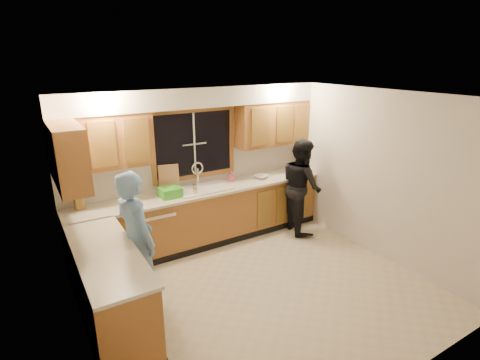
% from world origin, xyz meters
% --- Properties ---
extents(floor, '(4.20, 4.20, 0.00)m').
position_xyz_m(floor, '(0.00, 0.00, 0.00)').
color(floor, '#BEAF92').
rests_on(floor, ground).
extents(ceiling, '(4.20, 4.20, 0.00)m').
position_xyz_m(ceiling, '(0.00, 0.00, 2.50)').
color(ceiling, white).
extents(wall_back, '(4.20, 0.00, 4.20)m').
position_xyz_m(wall_back, '(0.00, 1.90, 1.25)').
color(wall_back, beige).
rests_on(wall_back, ground).
extents(wall_left, '(0.00, 3.80, 3.80)m').
position_xyz_m(wall_left, '(-2.10, 0.00, 1.25)').
color(wall_left, beige).
rests_on(wall_left, ground).
extents(wall_right, '(0.00, 3.80, 3.80)m').
position_xyz_m(wall_right, '(2.10, 0.00, 1.25)').
color(wall_right, beige).
rests_on(wall_right, ground).
extents(base_cabinets_back, '(4.20, 0.60, 0.88)m').
position_xyz_m(base_cabinets_back, '(0.00, 1.60, 0.44)').
color(base_cabinets_back, '#A0642E').
rests_on(base_cabinets_back, ground).
extents(base_cabinets_left, '(0.60, 1.90, 0.88)m').
position_xyz_m(base_cabinets_left, '(-1.80, 0.35, 0.44)').
color(base_cabinets_left, '#A0642E').
rests_on(base_cabinets_left, ground).
extents(countertop_back, '(4.20, 0.63, 0.04)m').
position_xyz_m(countertop_back, '(0.00, 1.58, 0.90)').
color(countertop_back, beige).
rests_on(countertop_back, base_cabinets_back).
extents(countertop_left, '(0.63, 1.90, 0.04)m').
position_xyz_m(countertop_left, '(-1.79, 0.35, 0.90)').
color(countertop_left, beige).
rests_on(countertop_left, base_cabinets_left).
extents(upper_cabinets_left, '(1.35, 0.33, 0.75)m').
position_xyz_m(upper_cabinets_left, '(-1.43, 1.73, 1.83)').
color(upper_cabinets_left, '#A0642E').
rests_on(upper_cabinets_left, wall_back).
extents(upper_cabinets_right, '(1.35, 0.33, 0.75)m').
position_xyz_m(upper_cabinets_right, '(1.43, 1.73, 1.83)').
color(upper_cabinets_right, '#A0642E').
rests_on(upper_cabinets_right, wall_back).
extents(upper_cabinets_return, '(0.33, 0.90, 0.75)m').
position_xyz_m(upper_cabinets_return, '(-1.94, 1.12, 1.83)').
color(upper_cabinets_return, '#A0642E').
rests_on(upper_cabinets_return, wall_left).
extents(soffit, '(4.20, 0.35, 0.30)m').
position_xyz_m(soffit, '(0.00, 1.72, 2.35)').
color(soffit, white).
rests_on(soffit, wall_back).
extents(window_frame, '(1.44, 0.03, 1.14)m').
position_xyz_m(window_frame, '(0.00, 1.89, 1.60)').
color(window_frame, black).
rests_on(window_frame, wall_back).
extents(sink, '(0.86, 0.52, 0.57)m').
position_xyz_m(sink, '(0.00, 1.60, 0.86)').
color(sink, white).
rests_on(sink, countertop_back).
extents(dishwasher, '(0.60, 0.56, 0.82)m').
position_xyz_m(dishwasher, '(-0.85, 1.59, 0.41)').
color(dishwasher, white).
rests_on(dishwasher, floor).
extents(stove, '(0.58, 0.75, 0.90)m').
position_xyz_m(stove, '(-1.80, -0.22, 0.45)').
color(stove, white).
rests_on(stove, floor).
extents(man, '(0.55, 0.71, 1.72)m').
position_xyz_m(man, '(-1.40, 0.55, 0.86)').
color(man, '#6996C7').
rests_on(man, floor).
extents(woman, '(0.80, 0.93, 1.64)m').
position_xyz_m(woman, '(1.63, 1.13, 0.82)').
color(woman, black).
rests_on(woman, floor).
extents(knife_block, '(0.14, 0.12, 0.22)m').
position_xyz_m(knife_block, '(-1.82, 1.76, 1.03)').
color(knife_block, olive).
rests_on(knife_block, countertop_back).
extents(cutting_board, '(0.33, 0.18, 0.42)m').
position_xyz_m(cutting_board, '(-0.48, 1.82, 1.13)').
color(cutting_board, tan).
rests_on(cutting_board, countertop_back).
extents(dish_crate, '(0.32, 0.30, 0.14)m').
position_xyz_m(dish_crate, '(-0.57, 1.57, 0.99)').
color(dish_crate, green).
rests_on(dish_crate, countertop_back).
extents(soap_bottle, '(0.09, 0.09, 0.18)m').
position_xyz_m(soap_bottle, '(0.58, 1.74, 1.01)').
color(soap_bottle, '#ED5A88').
rests_on(soap_bottle, countertop_back).
extents(bowl, '(0.30, 0.30, 0.06)m').
position_xyz_m(bowl, '(1.11, 1.59, 0.95)').
color(bowl, silver).
rests_on(bowl, countertop_back).
extents(can_left, '(0.08, 0.08, 0.11)m').
position_xyz_m(can_left, '(-0.21, 1.43, 0.98)').
color(can_left, beige).
rests_on(can_left, countertop_back).
extents(can_right, '(0.09, 0.09, 0.13)m').
position_xyz_m(can_right, '(-0.18, 1.53, 0.99)').
color(can_right, beige).
rests_on(can_right, countertop_back).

